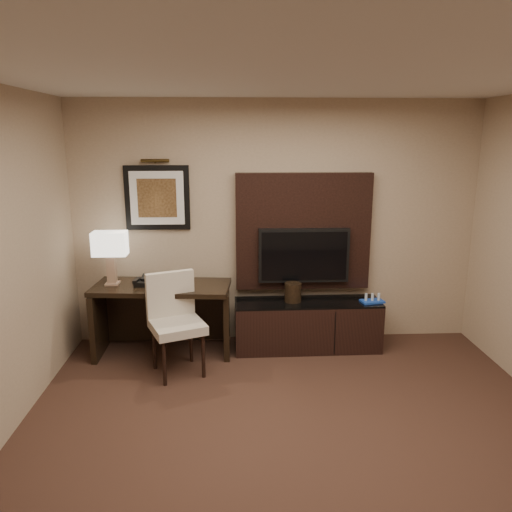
{
  "coord_description": "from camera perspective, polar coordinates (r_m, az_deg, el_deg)",
  "views": [
    {
      "loc": [
        -0.47,
        -2.99,
        2.31
      ],
      "look_at": [
        -0.25,
        1.8,
        1.15
      ],
      "focal_mm": 35.0,
      "sensor_mm": 36.0,
      "label": 1
    }
  ],
  "objects": [
    {
      "name": "floor",
      "position": [
        3.81,
        5.5,
        -23.9
      ],
      "size": [
        4.5,
        5.0,
        0.01
      ],
      "primitive_type": "cube",
      "color": "#351F17",
      "rests_on": "ground"
    },
    {
      "name": "ceiling",
      "position": [
        3.05,
        6.73,
        20.84
      ],
      "size": [
        4.5,
        5.0,
        0.01
      ],
      "primitive_type": "cube",
      "color": "silver",
      "rests_on": "wall_back"
    },
    {
      "name": "wall_back",
      "position": [
        5.59,
        2.28,
        3.71
      ],
      "size": [
        4.5,
        0.01,
        2.7
      ],
      "primitive_type": "cube",
      "color": "tan",
      "rests_on": "floor"
    },
    {
      "name": "desk",
      "position": [
        5.51,
        -10.58,
        -7.09
      ],
      "size": [
        1.48,
        0.73,
        0.77
      ],
      "primitive_type": "cube",
      "rotation": [
        0.0,
        0.0,
        -0.08
      ],
      "color": "black",
      "rests_on": "floor"
    },
    {
      "name": "credenza",
      "position": [
        5.59,
        5.89,
        -7.85
      ],
      "size": [
        1.6,
        0.47,
        0.55
      ],
      "primitive_type": "cube",
      "rotation": [
        0.0,
        0.0,
        0.02
      ],
      "color": "black",
      "rests_on": "floor"
    },
    {
      "name": "tv_wall_panel",
      "position": [
        5.58,
        5.4,
        2.81
      ],
      "size": [
        1.5,
        0.12,
        1.3
      ],
      "primitive_type": "cube",
      "color": "black",
      "rests_on": "wall_back"
    },
    {
      "name": "tv",
      "position": [
        5.54,
        5.48,
        0.07
      ],
      "size": [
        1.0,
        0.08,
        0.6
      ],
      "primitive_type": "cube",
      "color": "black",
      "rests_on": "tv_wall_panel"
    },
    {
      "name": "artwork",
      "position": [
        5.57,
        -11.21,
        6.54
      ],
      "size": [
        0.7,
        0.04,
        0.7
      ],
      "primitive_type": "cube",
      "color": "black",
      "rests_on": "wall_back"
    },
    {
      "name": "picture_light",
      "position": [
        5.5,
        -11.46,
        10.63
      ],
      "size": [
        0.04,
        0.04,
        0.3
      ],
      "primitive_type": "cylinder",
      "color": "#3F2F14",
      "rests_on": "wall_back"
    },
    {
      "name": "desk_chair",
      "position": [
        4.98,
        -8.99,
        -7.83
      ],
      "size": [
        0.66,
        0.7,
        1.01
      ],
      "primitive_type": null,
      "rotation": [
        0.0,
        0.0,
        0.39
      ],
      "color": "beige",
      "rests_on": "floor"
    },
    {
      "name": "table_lamp",
      "position": [
        5.46,
        -16.25,
        -0.34
      ],
      "size": [
        0.38,
        0.27,
        0.56
      ],
      "primitive_type": null,
      "rotation": [
        0.0,
        0.0,
        0.22
      ],
      "color": "tan",
      "rests_on": "desk"
    },
    {
      "name": "desk_phone",
      "position": [
        5.4,
        -12.64,
        -2.83
      ],
      "size": [
        0.21,
        0.19,
        0.09
      ],
      "primitive_type": null,
      "rotation": [
        0.0,
        0.0,
        -0.16
      ],
      "color": "black",
      "rests_on": "desk"
    },
    {
      "name": "blue_folder",
      "position": [
        5.31,
        -9.99,
        -3.39
      ],
      "size": [
        0.26,
        0.33,
        0.02
      ],
      "primitive_type": "cube",
      "rotation": [
        0.0,
        0.0,
        -0.13
      ],
      "color": "#193CA3",
      "rests_on": "desk"
    },
    {
      "name": "book",
      "position": [
        5.29,
        -9.19,
        -2.35
      ],
      "size": [
        0.16,
        0.04,
        0.21
      ],
      "primitive_type": "imported",
      "rotation": [
        0.0,
        0.0,
        -0.13
      ],
      "color": "beige",
      "rests_on": "desk"
    },
    {
      "name": "ice_bucket",
      "position": [
        5.45,
        4.23,
        -4.16
      ],
      "size": [
        0.22,
        0.22,
        0.21
      ],
      "primitive_type": "cylinder",
      "rotation": [
        0.0,
        0.0,
        -0.2
      ],
      "color": "black",
      "rests_on": "credenza"
    },
    {
      "name": "minibar_tray",
      "position": [
        5.57,
        13.15,
        -4.73
      ],
      "size": [
        0.27,
        0.19,
        0.09
      ],
      "primitive_type": null,
      "rotation": [
        0.0,
        0.0,
        0.19
      ],
      "color": "#1B44B2",
      "rests_on": "credenza"
    }
  ]
}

